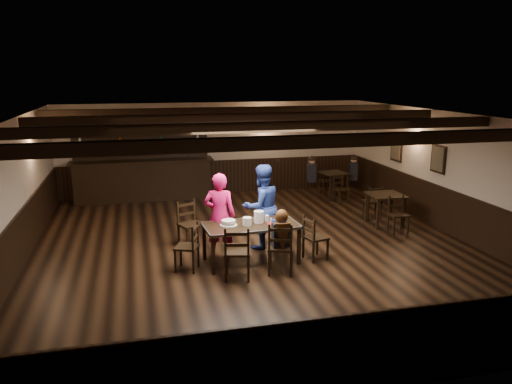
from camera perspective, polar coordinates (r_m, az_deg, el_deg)
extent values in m
plane|color=black|center=(10.39, -0.12, -6.39)|extent=(10.00, 10.00, 0.00)
cube|color=beige|center=(14.84, -4.72, 4.97)|extent=(9.00, 0.02, 2.70)
cube|color=beige|center=(5.50, 12.51, -10.17)|extent=(9.00, 0.02, 2.70)
cube|color=beige|center=(9.98, -26.10, -0.53)|extent=(0.02, 10.00, 2.70)
cube|color=beige|center=(11.89, 21.47, 1.96)|extent=(0.02, 10.00, 2.70)
cube|color=silver|center=(9.81, -0.13, 8.62)|extent=(9.00, 10.00, 0.02)
cube|color=black|center=(14.96, -4.64, 1.73)|extent=(9.00, 0.04, 1.00)
cube|color=black|center=(5.91, 11.94, -17.63)|extent=(9.00, 0.04, 1.00)
cube|color=black|center=(10.20, -25.44, -5.17)|extent=(0.04, 10.00, 1.00)
cube|color=black|center=(12.06, 21.01, -2.00)|extent=(0.04, 10.00, 1.00)
cube|color=black|center=(14.57, -12.18, 6.54)|extent=(0.90, 0.03, 1.00)
cube|color=black|center=(14.55, -12.18, 6.53)|extent=(0.80, 0.02, 0.90)
cube|color=black|center=(12.23, 20.12, 3.57)|extent=(0.03, 0.55, 0.65)
cube|color=#72664C|center=(12.22, 20.04, 3.57)|extent=(0.02, 0.45, 0.55)
cube|color=black|center=(13.84, 15.76, 4.73)|extent=(0.03, 0.55, 0.65)
cube|color=#72664C|center=(13.83, 15.69, 4.73)|extent=(0.02, 0.45, 0.55)
cube|color=black|center=(6.96, 5.76, 5.74)|extent=(8.90, 0.18, 0.18)
cube|color=black|center=(8.85, 1.42, 7.44)|extent=(8.90, 0.18, 0.18)
cube|color=black|center=(10.79, -1.40, 8.52)|extent=(8.90, 0.18, 0.18)
cube|color=black|center=(12.74, -3.37, 9.26)|extent=(8.90, 0.18, 0.18)
cube|color=black|center=(8.98, -4.93, -7.28)|extent=(0.06, 0.06, 0.71)
cube|color=black|center=(9.69, -5.94, -5.74)|extent=(0.06, 0.06, 0.71)
cube|color=black|center=(9.46, 4.93, -6.21)|extent=(0.06, 0.06, 0.71)
cube|color=black|center=(10.13, 3.27, -4.83)|extent=(0.06, 0.06, 0.71)
cube|color=black|center=(9.41, -0.58, -3.85)|extent=(1.83, 1.00, 0.04)
cube|color=#A5A8AD|center=(9.80, -1.32, -3.14)|extent=(1.77, 0.15, 0.05)
cube|color=#A5A8AD|center=(9.02, 0.22, -4.61)|extent=(1.77, 0.15, 0.05)
cube|color=#A5A8AD|center=(9.69, 4.35, -3.37)|extent=(0.09, 0.89, 0.05)
cube|color=#A5A8AD|center=(9.21, -5.78, -4.31)|extent=(0.09, 0.89, 0.05)
cube|color=black|center=(9.01, -0.86, -7.99)|extent=(0.05, 0.05, 0.46)
cube|color=black|center=(8.67, -0.87, -8.87)|extent=(0.05, 0.05, 0.46)
cube|color=black|center=(9.02, -3.36, -7.98)|extent=(0.05, 0.05, 0.46)
cube|color=black|center=(8.68, -3.48, -8.87)|extent=(0.05, 0.05, 0.46)
cube|color=black|center=(8.75, -2.16, -6.88)|extent=(0.54, 0.53, 0.04)
cube|color=black|center=(8.50, -2.21, -5.77)|extent=(0.45, 0.14, 0.49)
cube|color=black|center=(8.51, -2.20, -6.08)|extent=(0.39, 0.12, 0.05)
cube|color=black|center=(8.45, -2.21, -4.83)|extent=(0.39, 0.12, 0.05)
cube|color=black|center=(9.24, 4.10, -7.48)|extent=(0.05, 0.05, 0.46)
cube|color=black|center=(8.90, 4.02, -8.31)|extent=(0.05, 0.05, 0.46)
cube|color=black|center=(9.26, 1.69, -7.40)|extent=(0.05, 0.05, 0.46)
cube|color=black|center=(8.92, 1.51, -8.23)|extent=(0.05, 0.05, 0.46)
cube|color=black|center=(8.99, 2.85, -6.35)|extent=(0.57, 0.56, 0.04)
cube|color=black|center=(8.74, 2.80, -5.27)|extent=(0.44, 0.19, 0.48)
cube|color=black|center=(8.75, 2.80, -5.57)|extent=(0.37, 0.16, 0.05)
cube|color=black|center=(8.69, 2.81, -4.36)|extent=(0.37, 0.16, 0.05)
cube|color=black|center=(9.50, -8.57, -7.12)|extent=(0.04, 0.04, 0.42)
cube|color=black|center=(9.41, -6.60, -7.26)|extent=(0.04, 0.04, 0.42)
cube|color=black|center=(9.18, -9.20, -7.88)|extent=(0.04, 0.04, 0.42)
cube|color=black|center=(9.09, -7.17, -8.03)|extent=(0.04, 0.04, 0.42)
cube|color=black|center=(9.22, -7.93, -6.22)|extent=(0.52, 0.53, 0.04)
cube|color=black|center=(9.10, -6.96, -4.97)|extent=(0.19, 0.40, 0.44)
cube|color=black|center=(9.11, -6.95, -5.23)|extent=(0.16, 0.34, 0.05)
cube|color=black|center=(9.06, -6.98, -4.17)|extent=(0.16, 0.34, 0.05)
cube|color=black|center=(9.75, 8.18, -6.58)|extent=(0.04, 0.04, 0.42)
cube|color=black|center=(9.57, 6.58, -6.92)|extent=(0.04, 0.04, 0.42)
cube|color=black|center=(10.02, 7.00, -5.99)|extent=(0.04, 0.04, 0.42)
cube|color=black|center=(9.84, 5.42, -6.31)|extent=(0.04, 0.04, 0.42)
cube|color=black|center=(9.72, 6.83, -5.18)|extent=(0.48, 0.49, 0.04)
cube|color=black|center=(9.56, 6.05, -4.10)|extent=(0.13, 0.40, 0.44)
cube|color=black|center=(9.57, 6.05, -4.35)|extent=(0.11, 0.34, 0.05)
cube|color=black|center=(9.52, 6.07, -3.35)|extent=(0.11, 0.34, 0.05)
cube|color=black|center=(10.24, -7.84, -5.47)|extent=(0.05, 0.05, 0.46)
cube|color=black|center=(10.54, -8.82, -4.96)|extent=(0.05, 0.05, 0.46)
cube|color=black|center=(10.42, -6.01, -5.08)|extent=(0.05, 0.05, 0.46)
cube|color=black|center=(10.71, -7.03, -4.58)|extent=(0.05, 0.05, 0.46)
cube|color=black|center=(10.40, -7.47, -3.71)|extent=(0.58, 0.57, 0.04)
cube|color=black|center=(10.48, -8.01, -2.23)|extent=(0.42, 0.21, 0.48)
cube|color=black|center=(10.50, -8.00, -2.48)|extent=(0.36, 0.18, 0.05)
cube|color=black|center=(10.44, -8.03, -1.47)|extent=(0.36, 0.18, 0.05)
imported|color=#FF1B97|center=(9.68, -4.17, -2.69)|extent=(0.71, 0.57, 1.68)
imported|color=navy|center=(10.17, 0.64, -1.68)|extent=(1.00, 0.88, 1.74)
cube|color=black|center=(9.08, 2.65, -5.94)|extent=(0.29, 0.29, 0.12)
cube|color=black|center=(8.91, 2.87, -4.89)|extent=(0.31, 0.18, 0.44)
cylinder|color=black|center=(8.85, 2.88, -3.66)|extent=(0.09, 0.31, 0.31)
sphere|color=#D8A384|center=(8.81, 2.89, -2.81)|extent=(0.19, 0.19, 0.19)
sphere|color=#371C0C|center=(8.78, 2.94, -2.80)|extent=(0.24, 0.24, 0.24)
cone|color=#371C0C|center=(8.81, 3.09, -5.24)|extent=(0.18, 0.18, 0.55)
cylinder|color=white|center=(9.36, -3.16, -3.75)|extent=(0.33, 0.33, 0.01)
cylinder|color=white|center=(9.35, -3.16, -3.45)|extent=(0.26, 0.26, 0.09)
cylinder|color=silver|center=(9.35, -3.16, -3.58)|extent=(0.28, 0.28, 0.04)
cylinder|color=white|center=(9.32, -1.02, -3.37)|extent=(0.17, 0.17, 0.16)
cylinder|color=white|center=(9.48, 0.33, -2.85)|extent=(0.19, 0.19, 0.22)
cylinder|color=#A5A8AD|center=(9.52, -0.13, -3.39)|extent=(0.05, 0.05, 0.03)
sphere|color=orange|center=(9.52, -0.13, -3.22)|extent=(0.03, 0.03, 0.03)
cylinder|color=silver|center=(9.46, 1.73, -3.29)|extent=(0.04, 0.04, 0.10)
cylinder|color=#A5A8AD|center=(9.45, 2.26, -3.36)|extent=(0.03, 0.03, 0.08)
cylinder|color=silver|center=(9.59, 1.26, -3.00)|extent=(0.08, 0.08, 0.12)
cube|color=maroon|center=(9.49, 2.26, -3.53)|extent=(0.35, 0.26, 0.00)
cube|color=navy|center=(9.65, 2.37, -3.25)|extent=(0.32, 0.23, 0.00)
cube|color=black|center=(14.46, -12.75, 1.23)|extent=(3.74, 0.60, 1.10)
cube|color=black|center=(14.35, -12.87, 3.47)|extent=(3.94, 0.70, 0.05)
cube|color=black|center=(14.62, -12.89, 3.55)|extent=(3.74, 0.10, 2.20)
cube|color=black|center=(14.48, -12.93, 4.46)|extent=(3.64, 0.22, 0.03)
cube|color=black|center=(14.43, -13.00, 5.84)|extent=(3.64, 0.22, 0.03)
cube|color=black|center=(14.39, -13.07, 7.22)|extent=(3.64, 0.22, 0.03)
cube|color=black|center=(12.12, 14.60, -0.33)|extent=(0.82, 0.82, 0.04)
cube|color=black|center=(11.80, 13.75, -2.54)|extent=(0.05, 0.05, 0.71)
cube|color=black|center=(12.36, 12.50, -1.74)|extent=(0.05, 0.05, 0.71)
cube|color=black|center=(12.08, 16.53, -2.34)|extent=(0.05, 0.05, 0.71)
cube|color=black|center=(12.63, 15.19, -1.57)|extent=(0.05, 0.05, 0.71)
cube|color=black|center=(14.49, 8.80, 2.16)|extent=(0.85, 0.85, 0.04)
cube|color=black|center=(14.17, 8.45, 0.37)|extent=(0.04, 0.04, 0.71)
cube|color=black|center=(14.64, 7.15, 0.83)|extent=(0.04, 0.04, 0.71)
cube|color=black|center=(14.50, 10.37, 0.60)|extent=(0.04, 0.04, 0.71)
cube|color=black|center=(14.97, 9.03, 1.05)|extent=(0.04, 0.04, 0.71)
cube|color=black|center=(14.49, 6.37, 2.24)|extent=(0.29, 0.40, 0.52)
sphere|color=#D8A384|center=(14.43, 6.40, 3.61)|extent=(0.20, 0.20, 0.20)
sphere|color=black|center=(14.42, 6.41, 3.73)|extent=(0.21, 0.21, 0.21)
cube|color=black|center=(14.95, 11.07, 2.37)|extent=(0.32, 0.40, 0.50)
sphere|color=#D8A384|center=(14.89, 11.13, 3.65)|extent=(0.19, 0.19, 0.19)
sphere|color=black|center=(14.88, 11.13, 3.76)|extent=(0.20, 0.20, 0.20)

